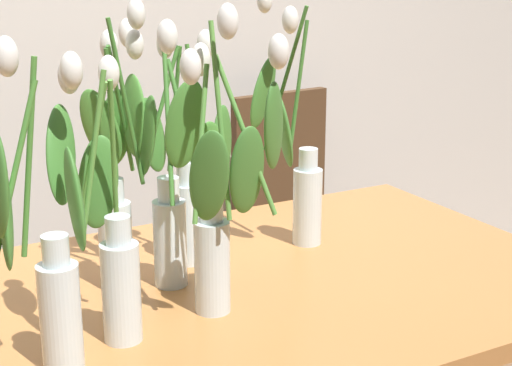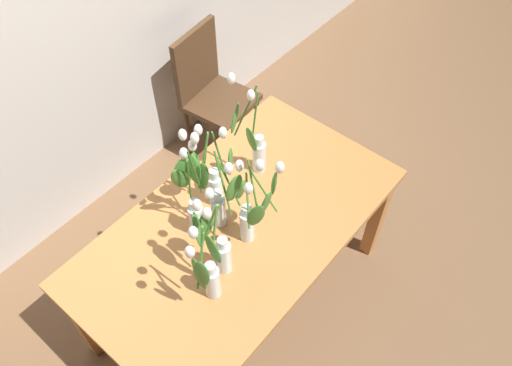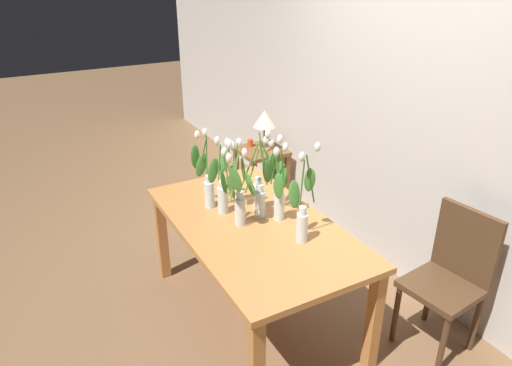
{
  "view_description": "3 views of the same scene",
  "coord_description": "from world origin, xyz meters",
  "px_view_note": "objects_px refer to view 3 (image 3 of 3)",
  "views": [
    {
      "loc": [
        -0.61,
        -1.31,
        1.39
      ],
      "look_at": [
        0.07,
        -0.07,
        0.98
      ],
      "focal_mm": 54.42,
      "sensor_mm": 36.0,
      "label": 1
    },
    {
      "loc": [
        -0.99,
        -0.94,
        2.73
      ],
      "look_at": [
        0.09,
        -0.03,
        0.98
      ],
      "focal_mm": 35.82,
      "sensor_mm": 36.0,
      "label": 2
    },
    {
      "loc": [
        2.29,
        -1.24,
        2.25
      ],
      "look_at": [
        -0.01,
        0.02,
        1.01
      ],
      "focal_mm": 33.2,
      "sensor_mm": 36.0,
      "label": 3
    }
  ],
  "objects_px": {
    "tulip_vase_0": "(264,180)",
    "tulip_vase_1": "(236,196)",
    "dining_table": "(254,235)",
    "tulip_vase_3": "(278,191)",
    "tulip_vase_4": "(206,181)",
    "table_lamp": "(264,120)",
    "tulip_vase_6": "(303,211)",
    "side_table": "(262,160)",
    "tulip_vase_5": "(223,184)",
    "dining_chair": "(451,273)",
    "pillar_candle": "(250,143)",
    "tulip_vase_2": "(255,193)"
  },
  "relations": [
    {
      "from": "dining_chair",
      "to": "table_lamp",
      "type": "height_order",
      "value": "table_lamp"
    },
    {
      "from": "tulip_vase_5",
      "to": "side_table",
      "type": "height_order",
      "value": "tulip_vase_5"
    },
    {
      "from": "dining_chair",
      "to": "tulip_vase_1",
      "type": "bearing_deg",
      "value": -127.4
    },
    {
      "from": "tulip_vase_0",
      "to": "tulip_vase_1",
      "type": "bearing_deg",
      "value": -66.69
    },
    {
      "from": "tulip_vase_4",
      "to": "dining_chair",
      "type": "bearing_deg",
      "value": 43.86
    },
    {
      "from": "dining_table",
      "to": "table_lamp",
      "type": "relative_size",
      "value": 4.02
    },
    {
      "from": "dining_chair",
      "to": "table_lamp",
      "type": "xyz_separation_m",
      "value": [
        -2.3,
        -0.0,
        0.33
      ]
    },
    {
      "from": "tulip_vase_0",
      "to": "tulip_vase_2",
      "type": "distance_m",
      "value": 0.14
    },
    {
      "from": "tulip_vase_1",
      "to": "tulip_vase_6",
      "type": "bearing_deg",
      "value": 40.23
    },
    {
      "from": "dining_table",
      "to": "tulip_vase_2",
      "type": "bearing_deg",
      "value": 142.32
    },
    {
      "from": "side_table",
      "to": "tulip_vase_2",
      "type": "bearing_deg",
      "value": -30.83
    },
    {
      "from": "tulip_vase_0",
      "to": "tulip_vase_1",
      "type": "relative_size",
      "value": 0.99
    },
    {
      "from": "tulip_vase_0",
      "to": "tulip_vase_3",
      "type": "xyz_separation_m",
      "value": [
        0.15,
        0.02,
        -0.01
      ]
    },
    {
      "from": "tulip_vase_6",
      "to": "side_table",
      "type": "bearing_deg",
      "value": 157.42
    },
    {
      "from": "tulip_vase_0",
      "to": "dining_chair",
      "type": "height_order",
      "value": "tulip_vase_0"
    },
    {
      "from": "tulip_vase_1",
      "to": "tulip_vase_4",
      "type": "bearing_deg",
      "value": -171.89
    },
    {
      "from": "tulip_vase_2",
      "to": "tulip_vase_5",
      "type": "xyz_separation_m",
      "value": [
        -0.19,
        -0.13,
        0.01
      ]
    },
    {
      "from": "dining_table",
      "to": "tulip_vase_1",
      "type": "height_order",
      "value": "tulip_vase_1"
    },
    {
      "from": "table_lamp",
      "to": "side_table",
      "type": "bearing_deg",
      "value": -131.4
    },
    {
      "from": "tulip_vase_0",
      "to": "tulip_vase_5",
      "type": "relative_size",
      "value": 1.13
    },
    {
      "from": "dining_chair",
      "to": "side_table",
      "type": "relative_size",
      "value": 1.69
    },
    {
      "from": "tulip_vase_6",
      "to": "tulip_vase_5",
      "type": "bearing_deg",
      "value": -154.85
    },
    {
      "from": "dining_table",
      "to": "side_table",
      "type": "distance_m",
      "value": 1.8
    },
    {
      "from": "tulip_vase_0",
      "to": "table_lamp",
      "type": "bearing_deg",
      "value": 150.05
    },
    {
      "from": "pillar_candle",
      "to": "tulip_vase_5",
      "type": "bearing_deg",
      "value": -34.0
    },
    {
      "from": "tulip_vase_1",
      "to": "tulip_vase_0",
      "type": "bearing_deg",
      "value": 113.31
    },
    {
      "from": "tulip_vase_6",
      "to": "side_table",
      "type": "xyz_separation_m",
      "value": [
        -1.83,
        0.76,
        -0.49
      ]
    },
    {
      "from": "tulip_vase_0",
      "to": "tulip_vase_6",
      "type": "bearing_deg",
      "value": 1.67
    },
    {
      "from": "tulip_vase_2",
      "to": "table_lamp",
      "type": "height_order",
      "value": "tulip_vase_2"
    },
    {
      "from": "tulip_vase_0",
      "to": "table_lamp",
      "type": "relative_size",
      "value": 1.45
    },
    {
      "from": "tulip_vase_3",
      "to": "table_lamp",
      "type": "xyz_separation_m",
      "value": [
        -1.53,
        0.78,
        -0.08
      ]
    },
    {
      "from": "dining_table",
      "to": "table_lamp",
      "type": "xyz_separation_m",
      "value": [
        -1.51,
        0.94,
        0.21
      ]
    },
    {
      "from": "tulip_vase_3",
      "to": "table_lamp",
      "type": "height_order",
      "value": "tulip_vase_3"
    },
    {
      "from": "tulip_vase_2",
      "to": "tulip_vase_6",
      "type": "xyz_separation_m",
      "value": [
        0.35,
        0.12,
        0.0
      ]
    },
    {
      "from": "tulip_vase_4",
      "to": "tulip_vase_0",
      "type": "bearing_deg",
      "value": 53.37
    },
    {
      "from": "tulip_vase_4",
      "to": "pillar_candle",
      "type": "height_order",
      "value": "tulip_vase_4"
    },
    {
      "from": "dining_table",
      "to": "dining_chair",
      "type": "bearing_deg",
      "value": 50.08
    },
    {
      "from": "tulip_vase_3",
      "to": "dining_chair",
      "type": "relative_size",
      "value": 0.55
    },
    {
      "from": "dining_chair",
      "to": "table_lamp",
      "type": "bearing_deg",
      "value": -179.99
    },
    {
      "from": "tulip_vase_4",
      "to": "pillar_candle",
      "type": "relative_size",
      "value": 7.23
    },
    {
      "from": "tulip_vase_1",
      "to": "dining_chair",
      "type": "relative_size",
      "value": 0.62
    },
    {
      "from": "tulip_vase_5",
      "to": "tulip_vase_4",
      "type": "bearing_deg",
      "value": -151.28
    },
    {
      "from": "dining_chair",
      "to": "tulip_vase_5",
      "type": "bearing_deg",
      "value": -134.69
    },
    {
      "from": "dining_chair",
      "to": "pillar_candle",
      "type": "relative_size",
      "value": 12.4
    },
    {
      "from": "tulip_vase_1",
      "to": "tulip_vase_5",
      "type": "height_order",
      "value": "tulip_vase_1"
    },
    {
      "from": "tulip_vase_3",
      "to": "tulip_vase_4",
      "type": "distance_m",
      "value": 0.5
    },
    {
      "from": "tulip_vase_3",
      "to": "tulip_vase_6",
      "type": "xyz_separation_m",
      "value": [
        0.29,
        -0.01,
        -0.01
      ]
    },
    {
      "from": "tulip_vase_2",
      "to": "dining_chair",
      "type": "relative_size",
      "value": 0.59
    },
    {
      "from": "tulip_vase_1",
      "to": "tulip_vase_4",
      "type": "relative_size",
      "value": 1.07
    },
    {
      "from": "dining_table",
      "to": "tulip_vase_3",
      "type": "height_order",
      "value": "tulip_vase_3"
    }
  ]
}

